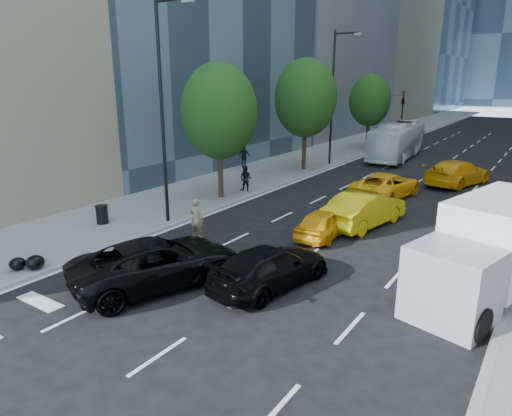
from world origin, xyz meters
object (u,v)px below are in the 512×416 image
Objects in this scene: black_sedan_lincoln at (158,262)px; skateboarder at (197,221)px; box_truck at (490,249)px; black_sedan_mercedes at (270,267)px; trash_can at (102,215)px; city_bus at (397,141)px.

skateboarder is at bearing -44.71° from black_sedan_lincoln.
black_sedan_lincoln is 10.70m from box_truck.
black_sedan_mercedes is (3.20, 2.00, -0.11)m from black_sedan_lincoln.
black_sedan_lincoln is 6.97× the size of trash_can.
skateboarder is 11.16m from box_truck.
black_sedan_mercedes is 10.03m from trash_can.
box_truck is (6.07, 3.28, 0.89)m from black_sedan_mercedes.
black_sedan_lincoln is 7.42m from trash_can.
box_truck is (9.27, 5.28, 0.78)m from black_sedan_lincoln.
black_sedan_mercedes is at bearing -5.72° from trash_can.
city_bus reaches higher than trash_can.
trash_can is (-9.98, 1.00, -0.13)m from black_sedan_mercedes.
black_sedan_mercedes is 0.69× the size of box_truck.
box_truck reaches higher than black_sedan_mercedes.
skateboarder is 0.37× the size of black_sedan_mercedes.
black_sedan_lincoln is (1.79, -4.00, -0.08)m from skateboarder.
trash_can is at bearing -2.64° from black_sedan_lincoln.
black_sedan_mercedes is (4.99, -2.00, -0.19)m from skateboarder.
black_sedan_lincoln is 0.53× the size of city_bus.
skateboarder reaches higher than black_sedan_lincoln.
black_sedan_lincoln is at bearing 41.89° from black_sedan_mercedes.
black_sedan_mercedes is 5.75× the size of trash_can.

